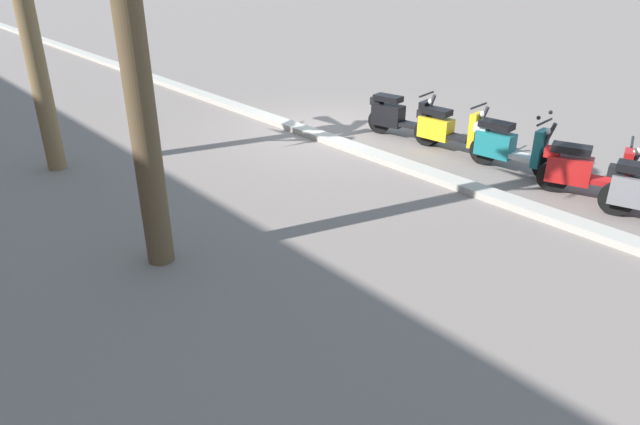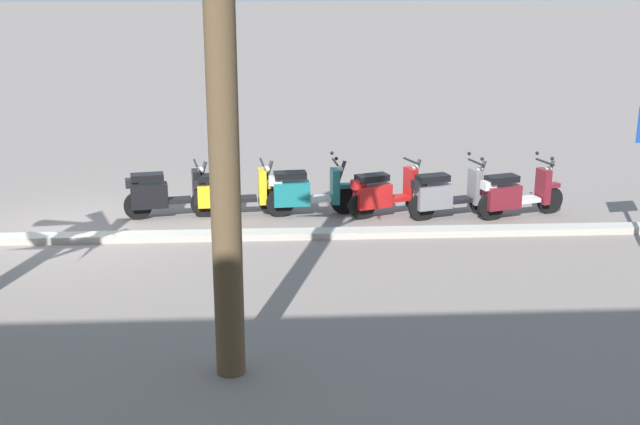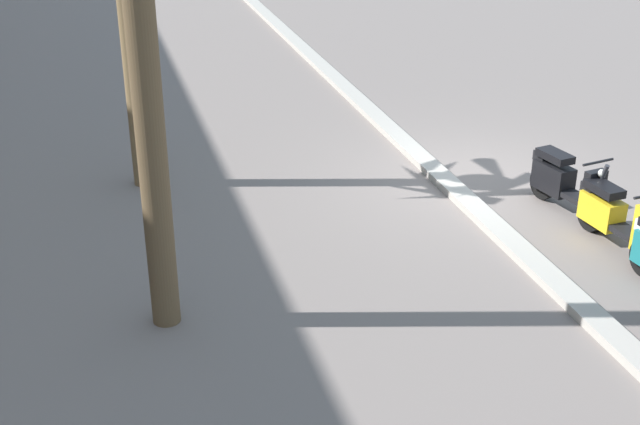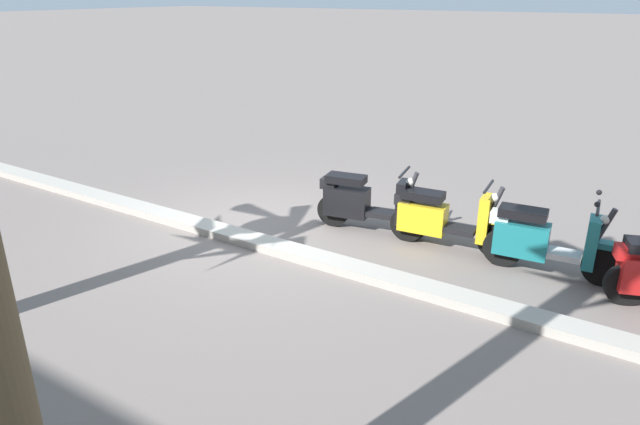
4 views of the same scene
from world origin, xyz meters
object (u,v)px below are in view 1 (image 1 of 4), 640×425
Objects in this scene: scooter_teal_second_in_line at (508,146)px; scooter_black_tail_end at (399,116)px; scooter_red_lead_nearest at (586,171)px; scooter_yellow_mid_centre at (448,129)px.

scooter_teal_second_in_line is 2.64m from scooter_black_tail_end.
scooter_red_lead_nearest is at bearing 178.03° from scooter_black_tail_end.
scooter_teal_second_in_line is (1.50, -0.13, 0.01)m from scooter_red_lead_nearest.
scooter_teal_second_in_line is 1.41m from scooter_yellow_mid_centre.
scooter_yellow_mid_centre is at bearing -3.99° from scooter_red_lead_nearest.
scooter_yellow_mid_centre is (2.90, -0.20, -0.01)m from scooter_red_lead_nearest.
scooter_teal_second_in_line is at bearing 179.77° from scooter_black_tail_end.
scooter_teal_second_in_line is 0.97× the size of scooter_yellow_mid_centre.
scooter_red_lead_nearest is 2.91m from scooter_yellow_mid_centre.
scooter_teal_second_in_line is 0.98× the size of scooter_black_tail_end.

